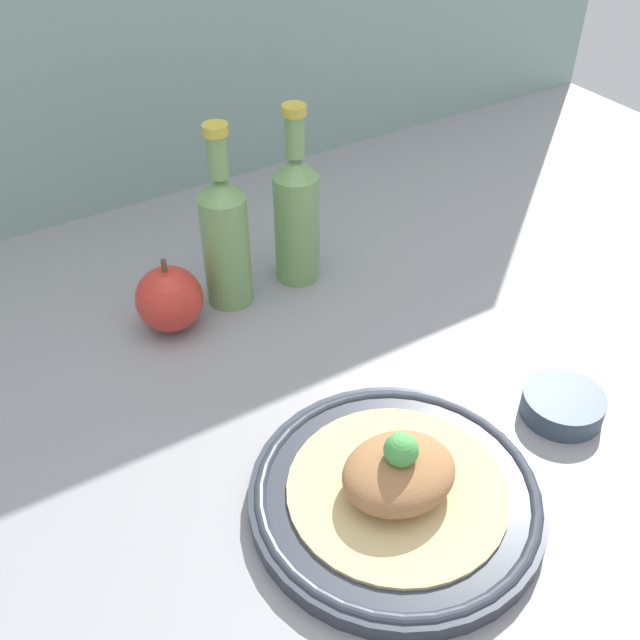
% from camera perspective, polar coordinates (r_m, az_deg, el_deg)
% --- Properties ---
extents(ground_plane, '(1.80, 1.10, 0.04)m').
position_cam_1_polar(ground_plane, '(0.89, 2.50, -5.39)').
color(ground_plane, gray).
extents(plate, '(0.29, 0.29, 0.02)m').
position_cam_1_polar(plate, '(0.75, 5.86, -13.13)').
color(plate, '#2D333D').
rests_on(plate, ground_plane).
extents(plated_food, '(0.21, 0.21, 0.08)m').
position_cam_1_polar(plated_food, '(0.73, 6.00, -11.74)').
color(plated_food, '#D6BC7F').
rests_on(plated_food, plate).
extents(cider_bottle_left, '(0.06, 0.06, 0.25)m').
position_cam_1_polar(cider_bottle_left, '(0.95, -7.23, 6.37)').
color(cider_bottle_left, '#729E5B').
rests_on(cider_bottle_left, ground_plane).
extents(cider_bottle_right, '(0.06, 0.06, 0.25)m').
position_cam_1_polar(cider_bottle_right, '(0.99, -1.79, 8.09)').
color(cider_bottle_right, '#729E5B').
rests_on(cider_bottle_right, ground_plane).
extents(apple, '(0.08, 0.08, 0.10)m').
position_cam_1_polar(apple, '(0.94, -11.41, 1.58)').
color(apple, red).
rests_on(apple, ground_plane).
extents(dipping_bowl, '(0.09, 0.09, 0.03)m').
position_cam_1_polar(dipping_bowl, '(0.87, 18.00, -6.17)').
color(dipping_bowl, '#384756').
rests_on(dipping_bowl, ground_plane).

